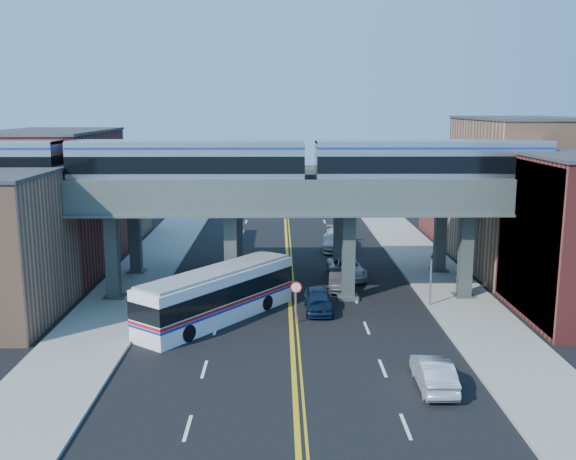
# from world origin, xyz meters

# --- Properties ---
(ground) EXTENTS (120.00, 120.00, 0.00)m
(ground) POSITION_xyz_m (0.00, 0.00, 0.00)
(ground) COLOR black
(ground) RESTS_ON ground
(sidewalk_west) EXTENTS (5.00, 70.00, 0.16)m
(sidewalk_west) POSITION_xyz_m (-11.50, 10.00, 0.08)
(sidewalk_west) COLOR gray
(sidewalk_west) RESTS_ON ground
(sidewalk_east) EXTENTS (5.00, 70.00, 0.16)m
(sidewalk_east) POSITION_xyz_m (11.50, 10.00, 0.08)
(sidewalk_east) COLOR gray
(sidewalk_east) RESTS_ON ground
(building_west_b) EXTENTS (8.00, 14.00, 11.00)m
(building_west_b) POSITION_xyz_m (-18.50, 16.00, 5.50)
(building_west_b) COLOR maroon
(building_west_b) RESTS_ON ground
(building_west_c) EXTENTS (8.00, 10.00, 8.00)m
(building_west_c) POSITION_xyz_m (-18.50, 29.00, 4.00)
(building_west_c) COLOR #A37154
(building_west_c) RESTS_ON ground
(building_east_b) EXTENTS (8.00, 14.00, 12.00)m
(building_east_b) POSITION_xyz_m (18.50, 16.00, 6.00)
(building_east_b) COLOR #A37154
(building_east_b) RESTS_ON ground
(building_east_c) EXTENTS (8.00, 10.00, 9.00)m
(building_east_c) POSITION_xyz_m (18.50, 29.00, 4.50)
(building_east_c) COLOR maroon
(building_east_c) RESTS_ON ground
(mural_panel) EXTENTS (0.10, 9.50, 9.50)m
(mural_panel) POSITION_xyz_m (14.55, 4.00, 4.75)
(mural_panel) COLOR teal
(mural_panel) RESTS_ON ground
(elevated_viaduct_near) EXTENTS (52.00, 3.60, 7.40)m
(elevated_viaduct_near) POSITION_xyz_m (0.00, 8.00, 6.47)
(elevated_viaduct_near) COLOR #404A46
(elevated_viaduct_near) RESTS_ON ground
(elevated_viaduct_far) EXTENTS (52.00, 3.60, 7.40)m
(elevated_viaduct_far) POSITION_xyz_m (0.00, 15.00, 6.47)
(elevated_viaduct_far) COLOR #404A46
(elevated_viaduct_far) RESTS_ON ground
(transit_train) EXTENTS (47.52, 2.98, 3.47)m
(transit_train) POSITION_xyz_m (-6.72, 8.00, 9.28)
(transit_train) COLOR black
(transit_train) RESTS_ON elevated_viaduct_near
(stop_sign) EXTENTS (0.76, 0.09, 2.63)m
(stop_sign) POSITION_xyz_m (0.30, 3.00, 1.76)
(stop_sign) COLOR slate
(stop_sign) RESTS_ON ground
(traffic_signal) EXTENTS (0.15, 0.18, 4.10)m
(traffic_signal) POSITION_xyz_m (9.20, 6.00, 2.30)
(traffic_signal) COLOR slate
(traffic_signal) RESTS_ON ground
(transit_bus) EXTENTS (9.28, 11.00, 3.05)m
(transit_bus) POSITION_xyz_m (-4.51, 3.65, 1.57)
(transit_bus) COLOR white
(transit_bus) RESTS_ON ground
(car_lane_a) EXTENTS (1.75, 4.33, 1.47)m
(car_lane_a) POSITION_xyz_m (1.80, 5.31, 0.74)
(car_lane_a) COLOR #0F2039
(car_lane_a) RESTS_ON ground
(car_lane_b) EXTENTS (1.98, 4.65, 1.49)m
(car_lane_b) POSITION_xyz_m (3.70, 10.53, 0.75)
(car_lane_b) COLOR #333336
(car_lane_b) RESTS_ON ground
(car_lane_c) EXTENTS (2.94, 5.39, 1.43)m
(car_lane_c) POSITION_xyz_m (4.49, 13.53, 0.72)
(car_lane_c) COLOR silver
(car_lane_c) RESTS_ON ground
(car_lane_d) EXTENTS (3.13, 6.44, 1.81)m
(car_lane_d) POSITION_xyz_m (4.64, 23.52, 0.90)
(car_lane_d) COLOR #B6B6BB
(car_lane_d) RESTS_ON ground
(car_parked_curb) EXTENTS (1.60, 4.36, 1.43)m
(car_parked_curb) POSITION_xyz_m (6.52, -6.27, 0.71)
(car_parked_curb) COLOR #AAABAF
(car_parked_curb) RESTS_ON ground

